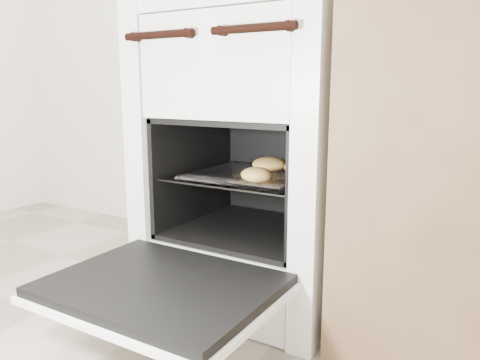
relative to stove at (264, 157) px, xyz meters
The scene contains 5 objects.
stove is the anchor object (origin of this frame).
oven_door 0.55m from the stove, 90.00° to the right, with size 0.53×0.41×0.04m.
oven_rack 0.08m from the stove, 90.00° to the right, with size 0.43×0.41×0.01m.
foil_sheet 0.10m from the stove, 90.00° to the right, with size 0.33×0.29×0.01m, color white.
baked_rolls 0.09m from the stove, 39.65° to the right, with size 0.23×0.28×0.04m.
Camera 1 is at (0.82, -0.10, 0.66)m, focal length 35.00 mm.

